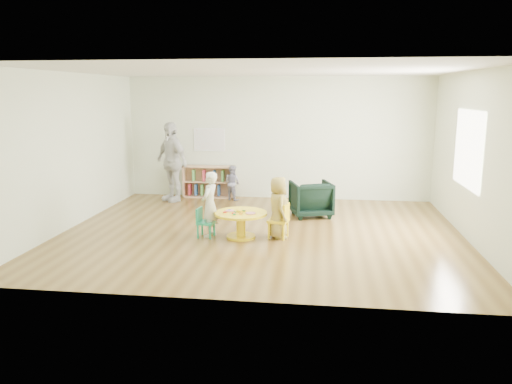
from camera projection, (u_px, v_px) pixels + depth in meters
The scene contains 11 objects.
room at pixel (262, 125), 8.50m from camera, with size 7.10×7.00×2.80m.
activity_table at pixel (241, 220), 8.48m from camera, with size 0.89×0.89×0.49m.
kid_chair_left at pixel (204, 221), 8.53m from camera, with size 0.30×0.30×0.51m.
kid_chair_right at pixel (281, 220), 8.46m from camera, with size 0.38×0.38×0.60m.
bookshelf at pixel (208, 182), 11.79m from camera, with size 1.20×0.30×0.75m.
alphabet_poster at pixel (209, 140), 11.72m from camera, with size 0.74×0.01×0.54m.
armchair at pixel (311, 199), 9.96m from camera, with size 0.76×0.78×0.71m, color black.
child_left at pixel (210, 204), 8.52m from camera, with size 0.41×0.27×1.12m, color silver.
child_right at pixel (278, 207), 8.43m from camera, with size 0.52×0.34×1.06m, color yellow.
toddler at pixel (232, 183), 11.45m from camera, with size 0.39×0.30×0.81m, color #1C1B44.
adult_caretaker at pixel (172, 162), 11.29m from camera, with size 1.06×0.44×1.80m, color silver.
Camera 1 is at (1.04, -8.50, 2.44)m, focal length 35.00 mm.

